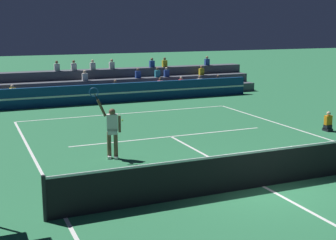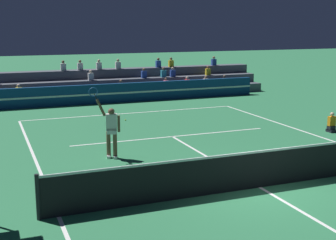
# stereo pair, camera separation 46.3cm
# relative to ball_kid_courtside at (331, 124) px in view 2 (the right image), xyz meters

# --- Properties ---
(ground_plane) EXTENTS (120.00, 120.00, 0.00)m
(ground_plane) POSITION_rel_ball_kid_courtside_xyz_m (-6.50, -4.73, -0.33)
(ground_plane) COLOR #2D7A4C
(court_lines) EXTENTS (11.10, 23.90, 0.01)m
(court_lines) POSITION_rel_ball_kid_courtside_xyz_m (-6.50, -4.73, -0.33)
(court_lines) COLOR white
(court_lines) RESTS_ON ground
(tennis_net) EXTENTS (12.00, 0.10, 1.10)m
(tennis_net) POSITION_rel_ball_kid_courtside_xyz_m (-6.50, -4.73, 0.21)
(tennis_net) COLOR black
(tennis_net) RESTS_ON ground
(sponsor_banner_wall) EXTENTS (18.00, 0.26, 1.10)m
(sponsor_banner_wall) POSITION_rel_ball_kid_courtside_xyz_m (-6.50, 10.70, 0.22)
(sponsor_banner_wall) COLOR navy
(sponsor_banner_wall) RESTS_ON ground
(bleacher_stand) EXTENTS (20.87, 2.85, 2.28)m
(bleacher_stand) POSITION_rel_ball_kid_courtside_xyz_m (-6.51, 13.24, 0.32)
(bleacher_stand) COLOR #4C515B
(bleacher_stand) RESTS_ON ground
(ball_kid_courtside) EXTENTS (0.30, 0.36, 0.84)m
(ball_kid_courtside) POSITION_rel_ball_kid_courtside_xyz_m (0.00, 0.00, 0.00)
(ball_kid_courtside) COLOR black
(ball_kid_courtside) RESTS_ON ground
(tennis_player) EXTENTS (1.02, 0.46, 2.47)m
(tennis_player) POSITION_rel_ball_kid_courtside_xyz_m (-9.57, -0.38, 0.66)
(tennis_player) COLOR brown
(tennis_player) RESTS_ON ground
(tennis_ball) EXTENTS (0.07, 0.07, 0.07)m
(tennis_ball) POSITION_rel_ball_kid_courtside_xyz_m (-7.35, 5.46, -0.30)
(tennis_ball) COLOR #C6DB33
(tennis_ball) RESTS_ON ground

